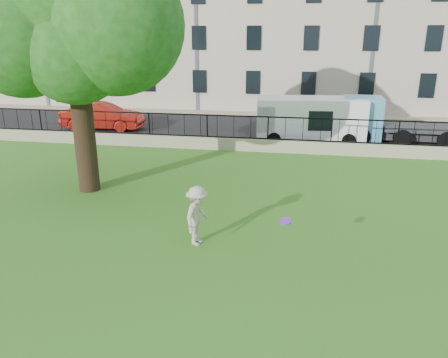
% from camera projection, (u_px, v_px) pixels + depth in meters
% --- Properties ---
extents(ground, '(120.00, 120.00, 0.00)m').
position_uv_depth(ground, '(226.00, 281.00, 10.20)').
color(ground, '#39701A').
rests_on(ground, ground).
extents(retaining_wall, '(50.00, 0.40, 0.60)m').
position_uv_depth(retaining_wall, '(267.00, 145.00, 21.31)').
color(retaining_wall, tan).
rests_on(retaining_wall, ground).
extents(iron_railing, '(50.00, 0.05, 1.13)m').
position_uv_depth(iron_railing, '(268.00, 128.00, 21.04)').
color(iron_railing, black).
rests_on(iron_railing, retaining_wall).
extents(street, '(60.00, 9.00, 0.01)m').
position_uv_depth(street, '(274.00, 131.00, 25.79)').
color(street, black).
rests_on(street, ground).
extents(sidewalk, '(60.00, 1.40, 0.12)m').
position_uv_depth(sidewalk, '(279.00, 115.00, 30.63)').
color(sidewalk, tan).
rests_on(sidewalk, ground).
extents(building_row, '(56.40, 10.40, 13.80)m').
position_uv_depth(building_row, '(286.00, 14.00, 33.74)').
color(building_row, beige).
rests_on(building_row, ground).
extents(tree, '(7.86, 6.06, 9.61)m').
position_uv_depth(tree, '(68.00, 7.00, 14.25)').
color(tree, black).
rests_on(tree, ground).
extents(man, '(0.80, 1.17, 1.67)m').
position_uv_depth(man, '(197.00, 216.00, 11.76)').
color(man, '#B5AA93').
rests_on(man, ground).
extents(frisbee, '(0.35, 0.34, 0.12)m').
position_uv_depth(frisbee, '(285.00, 221.00, 10.21)').
color(frisbee, '#6F24D1').
extents(red_sedan, '(4.87, 1.90, 1.58)m').
position_uv_depth(red_sedan, '(103.00, 116.00, 26.00)').
color(red_sedan, red).
rests_on(red_sedan, street).
extents(white_van, '(5.73, 2.73, 2.33)m').
position_uv_depth(white_van, '(310.00, 120.00, 22.95)').
color(white_van, white).
rests_on(white_van, street).
extents(blue_truck, '(5.66, 2.20, 2.35)m').
position_uv_depth(blue_truck, '(397.00, 121.00, 22.78)').
color(blue_truck, '#57A6CC').
rests_on(blue_truck, street).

